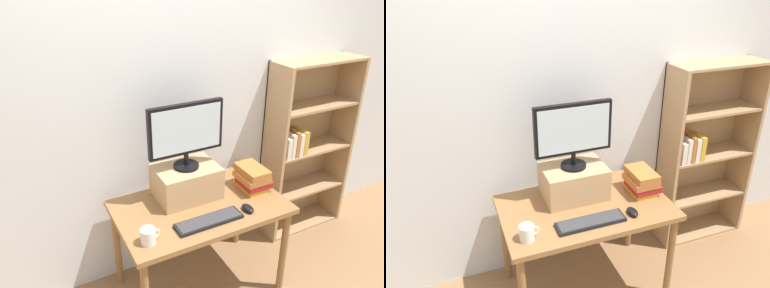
% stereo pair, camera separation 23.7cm
% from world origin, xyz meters
% --- Properties ---
extents(ground_plane, '(12.00, 12.00, 0.00)m').
position_xyz_m(ground_plane, '(0.00, 0.00, 0.00)').
color(ground_plane, olive).
extents(back_wall, '(7.00, 0.08, 2.60)m').
position_xyz_m(back_wall, '(0.00, 0.44, 1.30)').
color(back_wall, silver).
rests_on(back_wall, ground_plane).
extents(desk, '(1.14, 0.69, 0.73)m').
position_xyz_m(desk, '(0.00, 0.00, 0.64)').
color(desk, olive).
rests_on(desk, ground_plane).
extents(bookshelf_unit, '(0.78, 0.28, 1.54)m').
position_xyz_m(bookshelf_unit, '(1.16, 0.29, 0.78)').
color(bookshelf_unit, tan).
rests_on(bookshelf_unit, ground_plane).
extents(riser_box, '(0.43, 0.31, 0.23)m').
position_xyz_m(riser_box, '(-0.03, 0.14, 0.84)').
color(riser_box, tan).
rests_on(riser_box, desk).
extents(computer_monitor, '(0.53, 0.17, 0.45)m').
position_xyz_m(computer_monitor, '(-0.03, 0.14, 1.21)').
color(computer_monitor, black).
rests_on(computer_monitor, riser_box).
extents(keyboard, '(0.44, 0.12, 0.02)m').
position_xyz_m(keyboard, '(-0.04, -0.20, 0.74)').
color(keyboard, black).
rests_on(keyboard, desk).
extents(computer_mouse, '(0.06, 0.10, 0.04)m').
position_xyz_m(computer_mouse, '(0.25, -0.20, 0.74)').
color(computer_mouse, black).
rests_on(computer_mouse, desk).
extents(book_stack, '(0.21, 0.25, 0.17)m').
position_xyz_m(book_stack, '(0.43, 0.01, 0.81)').
color(book_stack, gold).
rests_on(book_stack, desk).
extents(coffee_mug, '(0.12, 0.09, 0.10)m').
position_xyz_m(coffee_mug, '(-0.45, -0.21, 0.78)').
color(coffee_mug, white).
rests_on(coffee_mug, desk).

